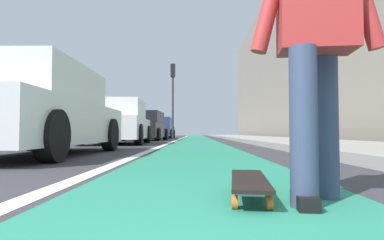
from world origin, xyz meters
TOP-DOWN VIEW (x-y plane):
  - ground_plane at (10.00, 0.00)m, footprint 80.00×80.00m
  - bike_lane_paint at (24.00, 0.00)m, footprint 56.00×1.80m
  - lane_stripe_white at (20.00, 1.05)m, footprint 52.00×0.16m
  - sidewalk_curb at (18.00, -3.35)m, footprint 52.00×3.20m
  - building_facade at (22.00, -6.22)m, footprint 40.00×1.20m
  - skateboard at (1.18, -0.23)m, footprint 0.86×0.29m
  - skater_person at (1.03, -0.57)m, footprint 0.44×0.72m
  - parked_car_near at (4.75, 2.71)m, footprint 4.53×1.85m
  - parked_car_mid at (10.43, 2.76)m, footprint 4.30×2.15m
  - parked_car_far at (15.97, 2.62)m, footprint 4.40×2.01m
  - parked_car_end at (22.42, 2.59)m, footprint 4.51×1.94m
  - traffic_light at (19.18, 1.45)m, footprint 0.33×0.28m

SIDE VIEW (x-z plane):
  - ground_plane at x=10.00m, z-range 0.00..0.00m
  - bike_lane_paint at x=24.00m, z-range 0.00..0.00m
  - lane_stripe_white at x=20.00m, z-range 0.00..0.01m
  - sidewalk_curb at x=18.00m, z-range 0.00..0.14m
  - skateboard at x=1.18m, z-range 0.04..0.15m
  - parked_car_far at x=15.97m, z-range -0.04..1.43m
  - parked_car_end at x=22.42m, z-range -0.03..1.43m
  - parked_car_mid at x=10.43m, z-range -0.03..1.46m
  - parked_car_near at x=4.75m, z-range -0.02..1.48m
  - skater_person at x=1.03m, z-range 0.12..1.76m
  - traffic_light at x=19.18m, z-range 0.86..5.49m
  - building_facade at x=22.00m, z-range 0.00..11.25m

